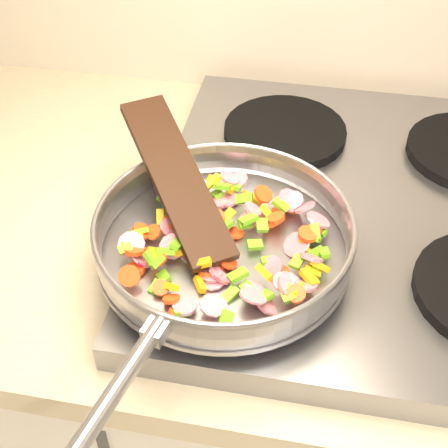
# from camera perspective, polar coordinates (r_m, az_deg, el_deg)

# --- Properties ---
(cooktop) EXTENTS (0.60, 0.60, 0.04)m
(cooktop) POSITION_cam_1_polar(r_m,az_deg,el_deg) (0.89, 13.37, 0.75)
(cooktop) COLOR #939399
(cooktop) RESTS_ON counter_top
(grate_fl) EXTENTS (0.19, 0.19, 0.02)m
(grate_fl) POSITION_cam_1_polar(r_m,az_deg,el_deg) (0.77, 3.19, -3.27)
(grate_fl) COLOR black
(grate_fl) RESTS_ON cooktop
(grate_bl) EXTENTS (0.19, 0.19, 0.02)m
(grate_bl) POSITION_cam_1_polar(r_m,az_deg,el_deg) (0.98, 5.58, 8.41)
(grate_bl) COLOR black
(grate_bl) RESTS_ON cooktop
(saute_pan) EXTENTS (0.35, 0.51, 0.05)m
(saute_pan) POSITION_cam_1_polar(r_m,az_deg,el_deg) (0.74, -0.08, -1.08)
(saute_pan) COLOR #9E9EA5
(saute_pan) RESTS_ON grate_fl
(vegetable_heap) EXTENTS (0.26, 0.26, 0.05)m
(vegetable_heap) POSITION_cam_1_polar(r_m,az_deg,el_deg) (0.75, 0.46, -1.59)
(vegetable_heap) COLOR #BF1240
(vegetable_heap) RESTS_ON saute_pan
(wooden_spatula) EXTENTS (0.19, 0.24, 0.08)m
(wooden_spatula) POSITION_cam_1_polar(r_m,az_deg,el_deg) (0.78, -4.40, 4.30)
(wooden_spatula) COLOR black
(wooden_spatula) RESTS_ON saute_pan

